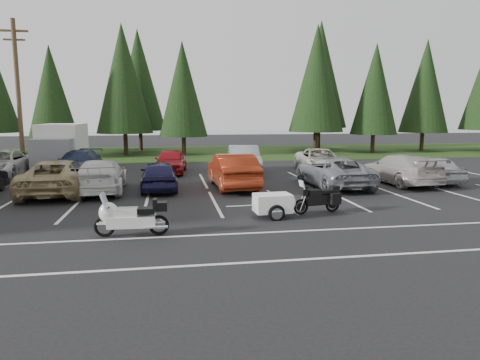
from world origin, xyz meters
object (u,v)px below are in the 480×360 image
car_near_2 (59,177)px  car_far_0 (0,164)px  car_near_5 (233,171)px  car_near_7 (399,169)px  touring_motorcycle (131,214)px  cargo_trailer (272,206)px  car_far_1 (78,163)px  car_far_2 (171,161)px  utility_pole (18,94)px  car_near_6 (333,172)px  car_near_8 (429,169)px  car_near_3 (101,176)px  box_truck (60,148)px  adventure_motorcycle (317,196)px  car_far_3 (244,160)px  car_near_4 (159,175)px  car_far_4 (320,160)px

car_near_2 → car_far_0: (-4.37, 5.56, 0.01)m
car_near_5 → car_near_7: size_ratio=0.97×
car_near_7 → touring_motorcycle: car_near_7 is taller
cargo_trailer → car_near_5: bearing=91.0°
car_far_1 → car_far_2: 5.26m
cargo_trailer → utility_pole: bearing=128.5°
car_near_6 → car_near_8: car_near_6 is taller
touring_motorcycle → car_far_0: bearing=124.5°
car_near_2 → car_near_3: (1.78, 0.19, -0.03)m
utility_pole → car_near_2: (3.89, -7.84, -3.93)m
cargo_trailer → touring_motorcycle: bearing=-164.5°
box_truck → car_far_2: box_truck is taller
box_truck → car_near_6: size_ratio=1.06×
car_near_3 → car_near_5: (6.06, 0.16, 0.09)m
utility_pole → adventure_motorcycle: size_ratio=4.39×
car_far_3 → adventure_motorcycle: bearing=-80.7°
car_near_2 → touring_motorcycle: 8.28m
car_near_8 → car_far_2: car_far_2 is taller
car_near_6 → car_far_3: bearing=-59.8°
car_near_6 → car_near_4: bearing=-4.8°
box_truck → car_far_3: size_ratio=1.12×
car_near_3 → utility_pole: bearing=-55.8°
car_near_4 → car_near_5: bearing=179.4°
car_near_6 → car_far_2: car_near_6 is taller
car_near_6 → car_near_2: bearing=-2.6°
car_near_2 → car_near_6: 12.71m
car_near_4 → car_far_2: 5.87m
car_near_7 → car_far_4: 5.67m
box_truck → car_far_1: size_ratio=1.13×
car_near_4 → car_far_4: bearing=-154.0°
adventure_motorcycle → car_far_1: bearing=120.6°
car_far_2 → adventure_motorcycle: car_far_2 is taller
car_far_1 → car_near_6: bearing=-21.0°
utility_pole → car_far_4: utility_pole is taller
car_far_1 → car_far_4: (14.34, -0.57, -0.02)m
car_far_2 → car_near_7: bearing=-21.1°
car_far_1 → car_near_2: bearing=-82.8°
car_near_4 → car_near_7: car_near_7 is taller
touring_motorcycle → adventure_motorcycle: 6.53m
car_near_8 → car_near_4: bearing=-1.0°
adventure_motorcycle → car_far_0: bearing=130.9°
car_near_2 → car_far_0: 7.07m
car_far_0 → cargo_trailer: (12.67, -11.38, -0.36)m
car_far_2 → car_far_4: bearing=1.3°
car_near_5 → touring_motorcycle: (-4.09, -7.72, -0.18)m
car_far_1 → adventure_motorcycle: (10.33, -11.45, -0.09)m
car_far_0 → box_truck: bearing=50.1°
utility_pole → car_far_3: bearing=-10.8°
box_truck → car_far_2: (6.82, -2.22, -0.72)m
car_far_2 → car_far_3: 4.40m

